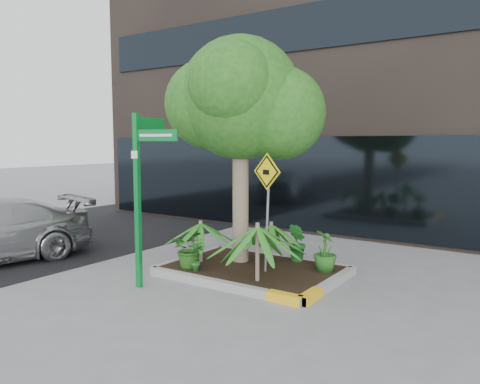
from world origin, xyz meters
The scene contains 13 objects.
ground centered at (0.00, 0.00, 0.00)m, with size 80.00×80.00×0.00m, color gray.
asphalt_road centered at (-6.50, 0.00, 0.01)m, with size 7.00×80.00×0.01m, color black.
planter centered at (0.23, 0.27, 0.10)m, with size 3.35×2.36×0.15m.
tree centered at (-0.25, 0.56, 3.40)m, with size 3.10×2.75×4.65m.
palm_front centered at (0.76, -0.43, 1.10)m, with size 1.14×1.14×1.27m.
palm_left centered at (-0.89, 0.06, 0.92)m, with size 0.93×0.93×1.04m.
palm_back centered at (0.30, 0.82, 0.91)m, with size 0.91×0.91×1.01m.
shrub_a centered at (-0.76, -0.42, 0.52)m, with size 0.67×0.67×0.74m, color #235A19.
shrub_b centered at (1.48, 0.79, 0.53)m, with size 0.43×0.43×0.76m, color #25631D.
shrub_c centered at (-0.51, -0.55, 0.44)m, with size 0.30×0.30×0.57m, color #22631E.
shrub_d centered at (0.75, 1.13, 0.54)m, with size 0.43×0.43×0.78m, color #1A5C1C.
street_sign_post centered at (-0.98, -1.43, 1.88)m, with size 0.97×0.89×3.04m.
cattle_sign centered at (0.59, 0.17, 1.64)m, with size 0.66×0.20×2.20m.
Camera 1 is at (4.92, -7.17, 2.54)m, focal length 35.00 mm.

